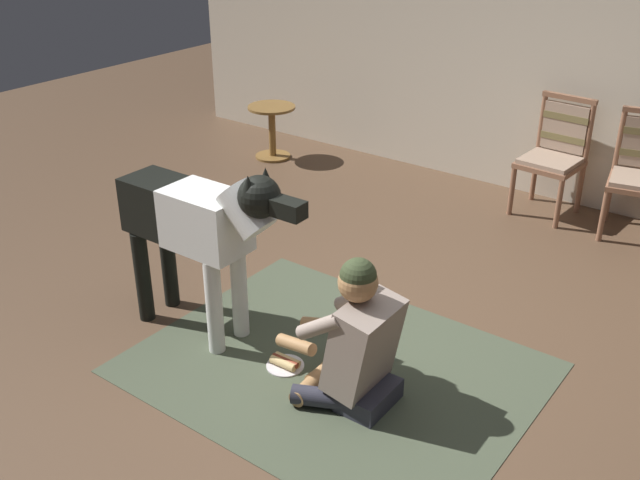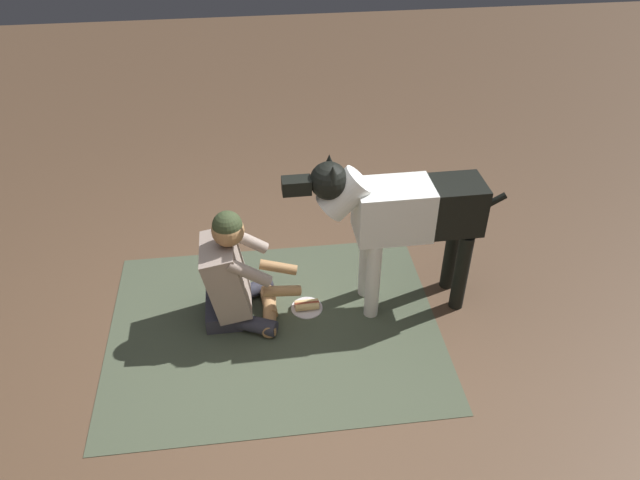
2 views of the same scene
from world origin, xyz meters
TOP-DOWN VIEW (x-y plane):
  - ground_plane at (0.00, 0.00)m, footprint 14.23×14.23m
  - area_rug at (-0.01, -0.05)m, footprint 2.24×1.75m
  - person_sitting_on_floor at (0.23, -0.21)m, footprint 0.66×0.58m
  - large_dog at (-0.88, -0.22)m, footprint 1.47×0.33m
  - hot_dog_on_plate at (-0.25, -0.21)m, footprint 0.22×0.22m

SIDE VIEW (x-z plane):
  - ground_plane at x=0.00m, z-range 0.00..0.00m
  - area_rug at x=-0.01m, z-range 0.00..0.01m
  - hot_dog_on_plate at x=-0.25m, z-range 0.00..0.06m
  - person_sitting_on_floor at x=0.23m, z-range -0.08..0.79m
  - large_dog at x=-0.88m, z-range 0.16..1.36m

